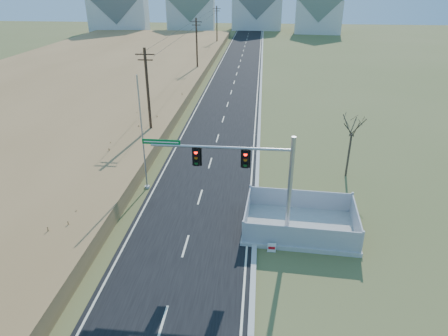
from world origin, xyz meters
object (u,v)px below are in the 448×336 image
open_sign (272,248)px  flagpole (143,146)px  fence_enclosure (300,225)px  traffic_signal_mast (258,179)px  bare_tree (353,125)px

open_sign → flagpole: size_ratio=0.07×
flagpole → fence_enclosure: bearing=-22.1°
fence_enclosure → open_sign: size_ratio=11.99×
fence_enclosure → open_sign: fence_enclosure is taller
traffic_signal_mast → flagpole: bearing=144.6°
open_sign → bare_tree: (6.22, 10.79, 4.07)m
fence_enclosure → bare_tree: 10.16m
traffic_signal_mast → bare_tree: bearing=54.0°
traffic_signal_mast → fence_enclosure: 5.12m
traffic_signal_mast → bare_tree: (7.21, 9.73, 0.11)m
traffic_signal_mast → bare_tree: traffic_signal_mast is taller
traffic_signal_mast → fence_enclosure: bearing=29.1°
traffic_signal_mast → open_sign: bearing=-46.6°
traffic_signal_mast → flagpole: size_ratio=1.00×
open_sign → flagpole: (-9.47, 7.19, 3.16)m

